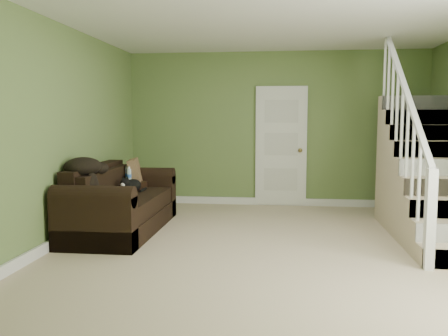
% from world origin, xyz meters
% --- Properties ---
extents(floor, '(5.00, 5.50, 0.01)m').
position_xyz_m(floor, '(0.00, 0.00, 0.00)').
color(floor, tan).
rests_on(floor, ground).
extents(ceiling, '(5.00, 5.50, 0.01)m').
position_xyz_m(ceiling, '(0.00, 0.00, 2.60)').
color(ceiling, white).
rests_on(ceiling, wall_back).
extents(wall_back, '(5.00, 0.04, 2.60)m').
position_xyz_m(wall_back, '(0.00, 2.75, 1.30)').
color(wall_back, olive).
rests_on(wall_back, floor).
extents(wall_front, '(5.00, 0.04, 2.60)m').
position_xyz_m(wall_front, '(0.00, -2.75, 1.30)').
color(wall_front, olive).
rests_on(wall_front, floor).
extents(wall_left, '(0.04, 5.50, 2.60)m').
position_xyz_m(wall_left, '(-2.50, 0.00, 1.30)').
color(wall_left, olive).
rests_on(wall_left, floor).
extents(baseboard_back, '(5.00, 0.04, 0.12)m').
position_xyz_m(baseboard_back, '(0.00, 2.72, 0.06)').
color(baseboard_back, white).
rests_on(baseboard_back, floor).
extents(baseboard_left, '(0.04, 5.50, 0.12)m').
position_xyz_m(baseboard_left, '(-2.47, 0.00, 0.06)').
color(baseboard_left, white).
rests_on(baseboard_left, floor).
extents(door, '(0.86, 0.12, 2.02)m').
position_xyz_m(door, '(0.10, 2.71, 1.01)').
color(door, white).
rests_on(door, floor).
extents(staircase, '(1.00, 2.51, 2.82)m').
position_xyz_m(staircase, '(1.99, 0.97, 0.64)').
color(staircase, tan).
rests_on(staircase, floor).
extents(sofa, '(0.95, 2.20, 0.87)m').
position_xyz_m(sofa, '(-2.02, 0.60, 0.33)').
color(sofa, black).
rests_on(sofa, floor).
extents(side_table, '(0.54, 0.54, 0.80)m').
position_xyz_m(side_table, '(-2.10, 1.10, 0.30)').
color(side_table, black).
rests_on(side_table, floor).
extents(cat, '(0.27, 0.52, 0.25)m').
position_xyz_m(cat, '(-1.93, 0.86, 0.57)').
color(cat, black).
rests_on(cat, sofa).
extents(banana, '(0.10, 0.17, 0.05)m').
position_xyz_m(banana, '(-1.93, 0.40, 0.49)').
color(banana, gold).
rests_on(banana, sofa).
extents(throw_pillow, '(0.32, 0.50, 0.48)m').
position_xyz_m(throw_pillow, '(-2.01, 1.35, 0.66)').
color(throw_pillow, '#4A341D').
rests_on(throw_pillow, sofa).
extents(throw_blanket, '(0.53, 0.63, 0.23)m').
position_xyz_m(throw_blanket, '(-2.30, 0.13, 0.90)').
color(throw_blanket, black).
rests_on(throw_blanket, sofa).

